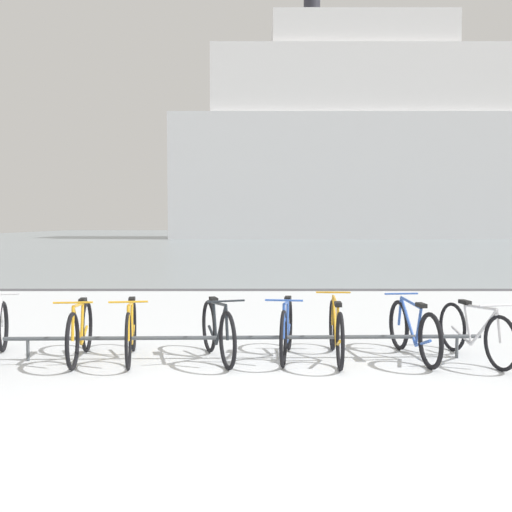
# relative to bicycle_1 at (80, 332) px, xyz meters

# --- Properties ---
(ground) EXTENTS (80.00, 132.00, 0.08)m
(ground) POSITION_rel_bicycle_1_xyz_m (2.38, 51.49, -0.40)
(ground) COLOR silver
(bike_rack) EXTENTS (6.05, 0.21, 0.31)m
(bike_rack) POSITION_rel_bicycle_1_xyz_m (2.07, 0.04, -0.09)
(bike_rack) COLOR #4C5156
(bike_rack) RESTS_ON ground
(bicycle_1) EXTENTS (0.46, 1.65, 0.80)m
(bicycle_1) POSITION_rel_bicycle_1_xyz_m (0.00, 0.00, 0.00)
(bicycle_1) COLOR black
(bicycle_1) RESTS_ON ground
(bicycle_2) EXTENTS (0.46, 1.70, 0.81)m
(bicycle_2) POSITION_rel_bicycle_1_xyz_m (0.64, 0.02, 0.01)
(bicycle_2) COLOR black
(bicycle_2) RESTS_ON ground
(bicycle_3) EXTENTS (0.62, 1.61, 0.82)m
(bicycle_3) POSITION_rel_bicycle_1_xyz_m (1.74, 0.00, 0.01)
(bicycle_3) COLOR black
(bicycle_3) RESTS_ON ground
(bicycle_4) EXTENTS (0.46, 1.63, 0.81)m
(bicycle_4) POSITION_rel_bicycle_1_xyz_m (2.61, 0.12, 0.00)
(bicycle_4) COLOR black
(bicycle_4) RESTS_ON ground
(bicycle_5) EXTENTS (0.46, 1.79, 0.81)m
(bicycle_5) POSITION_rel_bicycle_1_xyz_m (3.23, 0.04, 0.01)
(bicycle_5) COLOR black
(bicycle_5) RESTS_ON ground
(bicycle_6) EXTENTS (0.46, 1.74, 0.79)m
(bicycle_6) POSITION_rel_bicycle_1_xyz_m (4.23, 0.09, -0.00)
(bicycle_6) COLOR black
(bicycle_6) RESTS_ON ground
(bicycle_7) EXTENTS (0.51, 1.71, 0.77)m
(bicycle_7) POSITION_rel_bicycle_1_xyz_m (4.98, -0.00, -0.01)
(bicycle_7) COLOR black
(bicycle_7) RESTS_ON ground
(ferry_ship) EXTENTS (42.05, 9.90, 28.89)m
(ferry_ship) POSITION_rel_bicycle_1_xyz_m (14.09, 55.58, 9.33)
(ferry_ship) COLOR silver
(ferry_ship) RESTS_ON ground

